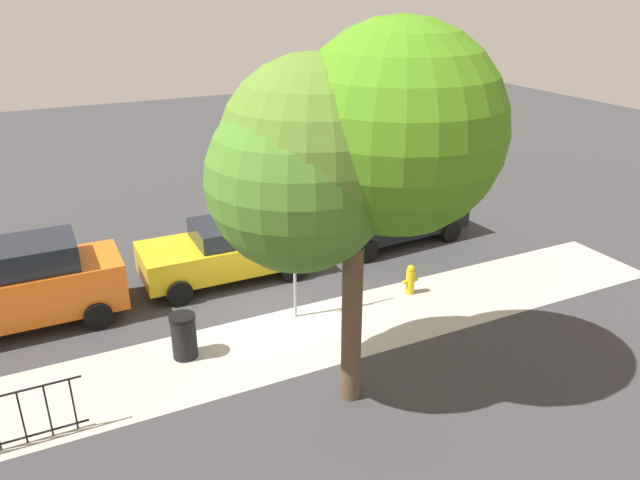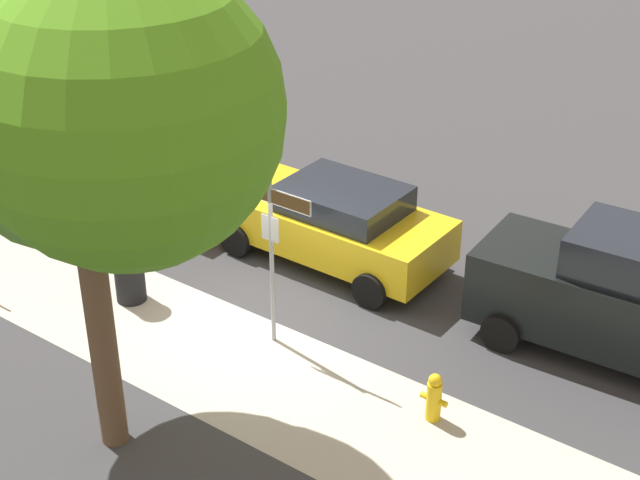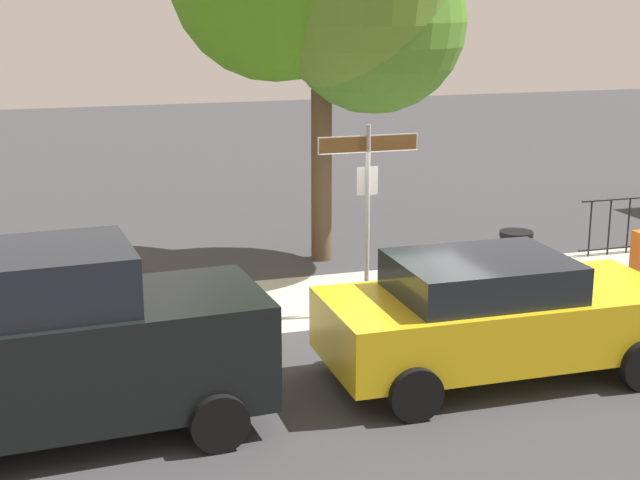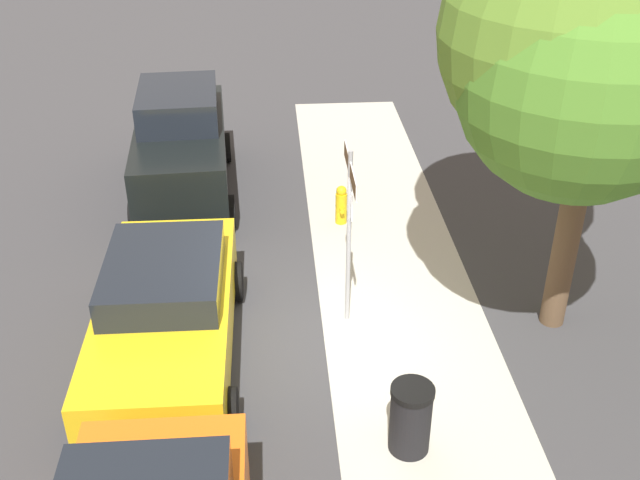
% 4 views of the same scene
% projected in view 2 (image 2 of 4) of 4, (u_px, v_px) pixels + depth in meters
% --- Properties ---
extents(ground_plane, '(60.00, 60.00, 0.00)m').
position_uv_depth(ground_plane, '(265.00, 318.00, 15.90)').
color(ground_plane, '#38383A').
extents(sidewalk_strip, '(24.00, 2.60, 0.00)m').
position_uv_depth(sidewalk_strip, '(125.00, 314.00, 16.02)').
color(sidewalk_strip, '#B1AEA0').
rests_on(sidewalk_strip, ground_plane).
extents(street_sign, '(1.53, 0.07, 2.89)m').
position_uv_depth(street_sign, '(271.00, 228.00, 14.36)').
color(street_sign, '#9EA0A5').
rests_on(street_sign, ground_plane).
extents(shade_tree, '(4.98, 4.00, 6.86)m').
position_uv_depth(shade_tree, '(97.00, 116.00, 11.23)').
color(shade_tree, brown).
rests_on(shade_tree, ground_plane).
extents(car_black, '(4.52, 2.16, 2.15)m').
position_uv_depth(car_black, '(622.00, 296.00, 14.52)').
color(car_black, black).
rests_on(car_black, ground_plane).
extents(car_yellow, '(4.42, 2.07, 1.57)m').
position_uv_depth(car_yellow, '(333.00, 221.00, 17.24)').
color(car_yellow, gold).
rests_on(car_yellow, ground_plane).
extents(car_orange, '(4.54, 1.97, 2.01)m').
position_uv_depth(car_orange, '(128.00, 153.00, 19.49)').
color(car_orange, orange).
rests_on(car_orange, ground_plane).
extents(fire_hydrant, '(0.42, 0.22, 0.78)m').
position_uv_depth(fire_hydrant, '(434.00, 397.00, 13.44)').
color(fire_hydrant, yellow).
rests_on(fire_hydrant, ground_plane).
extents(trash_bin, '(0.55, 0.55, 0.98)m').
position_uv_depth(trash_bin, '(129.00, 275.00, 16.19)').
color(trash_bin, black).
rests_on(trash_bin, ground_plane).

